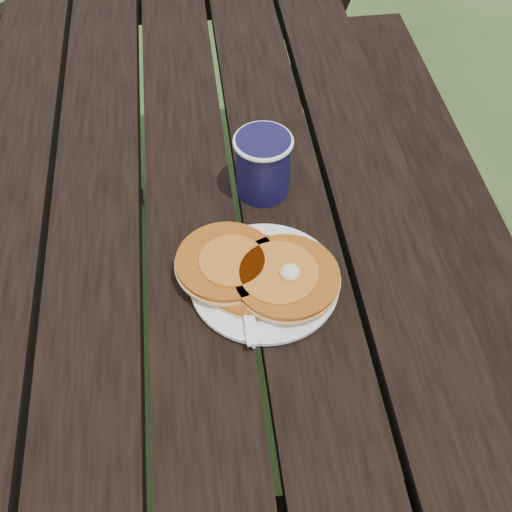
{
  "coord_description": "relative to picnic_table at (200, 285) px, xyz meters",
  "views": [
    {
      "loc": [
        0.02,
        -0.85,
        1.5
      ],
      "look_at": [
        0.09,
        -0.29,
        0.8
      ],
      "focal_mm": 45.0,
      "sensor_mm": 36.0,
      "label": 1
    }
  ],
  "objects": [
    {
      "name": "ground",
      "position": [
        0.0,
        0.0,
        -0.37
      ],
      "size": [
        60.0,
        60.0,
        0.0
      ],
      "primitive_type": "plane",
      "color": "#2A421C",
      "rests_on": "ground"
    },
    {
      "name": "picnic_table",
      "position": [
        0.0,
        0.0,
        0.0
      ],
      "size": [
        1.36,
        1.8,
        0.75
      ],
      "color": "black",
      "rests_on": "ground"
    },
    {
      "name": "plate",
      "position": [
        0.1,
        -0.3,
        0.39
      ],
      "size": [
        0.28,
        0.28,
        0.01
      ],
      "primitive_type": "cylinder",
      "rotation": [
        0.0,
        0.0,
        -0.39
      ],
      "color": "white",
      "rests_on": "picnic_table"
    },
    {
      "name": "pancake_stack",
      "position": [
        0.09,
        -0.29,
        0.41
      ],
      "size": [
        0.23,
        0.19,
        0.04
      ],
      "rotation": [
        0.0,
        0.0,
        -0.16
      ],
      "color": "#B25914",
      "rests_on": "plate"
    },
    {
      "name": "knife",
      "position": [
        0.13,
        -0.34,
        0.39
      ],
      "size": [
        0.14,
        0.14,
        0.0
      ],
      "primitive_type": "cube",
      "rotation": [
        0.0,
        0.0,
        -0.8
      ],
      "color": "white",
      "rests_on": "plate"
    },
    {
      "name": "fork",
      "position": [
        0.07,
        -0.36,
        0.4
      ],
      "size": [
        0.03,
        0.16,
        0.01
      ],
      "primitive_type": null,
      "rotation": [
        0.0,
        0.0,
        -0.0
      ],
      "color": "white",
      "rests_on": "plate"
    },
    {
      "name": "coffee_cup",
      "position": [
        0.12,
        -0.11,
        0.44
      ],
      "size": [
        0.09,
        0.09,
        0.11
      ],
      "rotation": [
        0.0,
        0.0,
        -0.04
      ],
      "color": "#120F36",
      "rests_on": "picnic_table"
    }
  ]
}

